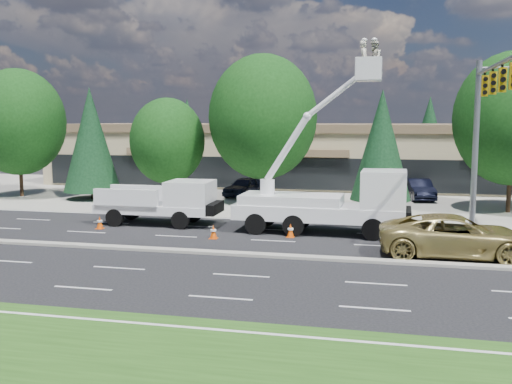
% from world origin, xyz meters
% --- Properties ---
extents(ground, '(140.00, 140.00, 0.00)m').
position_xyz_m(ground, '(0.00, 0.00, 0.00)').
color(ground, black).
rests_on(ground, ground).
extents(concrete_apron, '(140.00, 22.00, 0.01)m').
position_xyz_m(concrete_apron, '(0.00, 20.00, 0.01)').
color(concrete_apron, gray).
rests_on(concrete_apron, ground).
extents(road_median, '(120.00, 0.55, 0.12)m').
position_xyz_m(road_median, '(0.00, 0.00, 0.06)').
color(road_median, gray).
rests_on(road_median, ground).
extents(strip_mall, '(50.40, 15.40, 5.50)m').
position_xyz_m(strip_mall, '(0.00, 29.97, 2.83)').
color(strip_mall, tan).
rests_on(strip_mall, ground).
extents(tree_front_a, '(7.01, 7.01, 9.73)m').
position_xyz_m(tree_front_a, '(-22.00, 15.00, 5.70)').
color(tree_front_a, '#332114').
rests_on(tree_front_a, ground).
extents(tree_front_b, '(4.18, 4.18, 8.23)m').
position_xyz_m(tree_front_b, '(-16.00, 15.00, 4.42)').
color(tree_front_b, '#332114').
rests_on(tree_front_b, ground).
extents(tree_front_c, '(5.37, 5.37, 7.45)m').
position_xyz_m(tree_front_c, '(-10.00, 15.00, 4.36)').
color(tree_front_c, '#332114').
rests_on(tree_front_c, ground).
extents(tree_front_d, '(7.46, 7.46, 10.35)m').
position_xyz_m(tree_front_d, '(-3.00, 15.00, 6.06)').
color(tree_front_d, '#332114').
rests_on(tree_front_d, ground).
extents(tree_front_e, '(3.99, 3.99, 7.86)m').
position_xyz_m(tree_front_e, '(5.00, 15.00, 4.22)').
color(tree_front_e, '#332114').
rests_on(tree_front_e, ground).
extents(tree_back_a, '(4.25, 4.25, 8.39)m').
position_xyz_m(tree_back_a, '(-18.00, 42.00, 4.50)').
color(tree_back_a, '#332114').
rests_on(tree_back_a, ground).
extents(tree_back_b, '(4.76, 4.76, 9.39)m').
position_xyz_m(tree_back_b, '(-4.00, 42.00, 5.04)').
color(tree_back_b, '#332114').
rests_on(tree_back_b, ground).
extents(tree_back_c, '(4.28, 4.28, 8.44)m').
position_xyz_m(tree_back_c, '(10.00, 42.00, 4.53)').
color(tree_back_c, '#332114').
rests_on(tree_back_c, ground).
extents(signal_mast, '(2.76, 10.16, 9.00)m').
position_xyz_m(signal_mast, '(10.03, 7.04, 6.06)').
color(signal_mast, gray).
rests_on(signal_mast, ground).
extents(utility_pickup, '(6.57, 2.66, 2.51)m').
position_xyz_m(utility_pickup, '(-6.84, 6.20, 1.03)').
color(utility_pickup, white).
rests_on(utility_pickup, ground).
extents(bucket_truck, '(8.85, 3.08, 9.86)m').
position_xyz_m(bucket_truck, '(2.71, 5.69, 2.06)').
color(bucket_truck, white).
rests_on(bucket_truck, ground).
extents(traffic_cone_a, '(0.40, 0.40, 0.70)m').
position_xyz_m(traffic_cone_a, '(-9.76, 4.25, 0.34)').
color(traffic_cone_a, '#DB4906').
rests_on(traffic_cone_a, ground).
extents(traffic_cone_b, '(0.40, 0.40, 0.70)m').
position_xyz_m(traffic_cone_b, '(-2.99, 3.10, 0.34)').
color(traffic_cone_b, '#DB4906').
rests_on(traffic_cone_b, ground).
extents(traffic_cone_c, '(0.40, 0.40, 0.70)m').
position_xyz_m(traffic_cone_c, '(0.69, 4.26, 0.34)').
color(traffic_cone_c, '#DB4906').
rests_on(traffic_cone_c, ground).
extents(traffic_cone_d, '(0.40, 0.40, 0.70)m').
position_xyz_m(traffic_cone_d, '(8.48, 3.23, 0.34)').
color(traffic_cone_d, '#DB4906').
rests_on(traffic_cone_d, ground).
extents(minivan, '(6.54, 3.05, 1.81)m').
position_xyz_m(minivan, '(8.30, 1.74, 0.91)').
color(minivan, tan).
rests_on(minivan, ground).
extents(parked_car_west, '(3.02, 4.73, 1.50)m').
position_xyz_m(parked_car_west, '(-5.27, 18.91, 0.75)').
color(parked_car_west, black).
rests_on(parked_car_west, ground).
extents(parked_car_east, '(2.37, 4.86, 1.53)m').
position_xyz_m(parked_car_east, '(7.78, 19.96, 0.77)').
color(parked_car_east, black).
rests_on(parked_car_east, ground).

